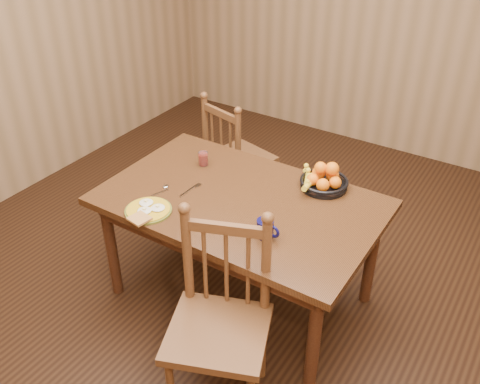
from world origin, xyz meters
The scene contains 10 objects.
room centered at (0.00, 0.00, 1.35)m, with size 4.52×5.02×2.72m.
dining_table centered at (0.00, 0.00, 0.67)m, with size 1.60×1.00×0.75m.
chair_far centered at (-0.56, 0.82, 0.47)m, with size 0.53×0.51×0.97m.
chair_near centered at (0.31, -0.67, 0.51)m, with size 0.61×0.60×1.06m.
breakfast_plate centered at (-0.36, -0.39, 0.76)m, with size 0.26×0.30×0.04m.
fork centered at (-0.30, -0.07, 0.75)m, with size 0.03×0.18×0.00m.
spoon centered at (-0.44, -0.15, 0.75)m, with size 0.06×0.16×0.01m.
coffee_mug centered at (0.30, -0.22, 0.80)m, with size 0.13×0.09×0.10m.
juice_glass centered at (-0.41, 0.21, 0.79)m, with size 0.06×0.06×0.09m.
fruit_bowl centered at (0.34, 0.38, 0.80)m, with size 0.32×0.32×0.17m.
Camera 1 is at (1.39, -2.17, 2.46)m, focal length 40.00 mm.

